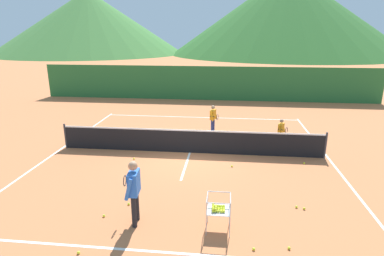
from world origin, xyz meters
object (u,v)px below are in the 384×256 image
at_px(tennis_ball_1, 104,216).
at_px(tennis_ball_2, 78,253).
at_px(student_0, 213,116).
at_px(tennis_ball_5, 131,185).
at_px(tennis_ball_3, 129,204).
at_px(tennis_ball_4, 254,249).
at_px(tennis_ball_0, 232,166).
at_px(student_1, 281,130).
at_px(instructor, 134,187).
at_px(tennis_ball_11, 289,248).
at_px(ball_cart, 218,208).
at_px(tennis_ball_9, 297,207).
at_px(tennis_ball_7, 304,163).
at_px(tennis_net, 190,141).
at_px(tennis_ball_8, 304,208).
at_px(tennis_ball_10, 134,159).

xyz_separation_m(tennis_ball_1, tennis_ball_2, (-0.01, -1.48, 0.00)).
bearing_deg(student_0, tennis_ball_5, -111.18).
distance_m(tennis_ball_3, tennis_ball_4, 3.74).
bearing_deg(tennis_ball_0, student_1, 50.16).
distance_m(instructor, tennis_ball_4, 3.20).
relative_size(tennis_ball_0, tennis_ball_4, 1.00).
distance_m(tennis_ball_1, tennis_ball_4, 3.97).
distance_m(student_1, tennis_ball_3, 7.48).
distance_m(tennis_ball_2, tennis_ball_11, 4.71).
bearing_deg(student_1, tennis_ball_3, -132.38).
bearing_deg(ball_cart, tennis_ball_5, 144.22).
bearing_deg(tennis_ball_4, instructor, 165.44).
height_order(ball_cart, tennis_ball_0, ball_cart).
relative_size(tennis_ball_1, tennis_ball_9, 1.00).
xyz_separation_m(instructor, tennis_ball_5, (-0.70, 1.96, -0.99)).
xyz_separation_m(tennis_ball_3, tennis_ball_7, (5.62, 3.57, 0.00)).
bearing_deg(tennis_ball_7, tennis_ball_11, -105.88).
bearing_deg(student_0, tennis_net, -105.86).
height_order(tennis_ball_5, tennis_ball_7, same).
bearing_deg(student_1, tennis_ball_7, -72.86).
bearing_deg(tennis_net, ball_cart, -75.88).
bearing_deg(tennis_ball_5, tennis_ball_7, 22.59).
xyz_separation_m(tennis_ball_0, tennis_ball_7, (2.68, 0.57, 0.00)).
height_order(tennis_ball_8, tennis_ball_10, same).
distance_m(ball_cart, tennis_ball_4, 1.23).
bearing_deg(ball_cart, tennis_ball_2, -157.39).
distance_m(ball_cart, tennis_ball_0, 3.95).
bearing_deg(tennis_ball_2, student_1, 54.27).
xyz_separation_m(tennis_net, tennis_ball_5, (-1.51, -3.13, -0.47)).
bearing_deg(tennis_ball_10, instructor, -73.10).
relative_size(tennis_net, tennis_ball_2, 156.20).
bearing_deg(tennis_ball_9, ball_cart, -149.93).
height_order(tennis_ball_0, tennis_ball_11, same).
relative_size(tennis_ball_8, tennis_ball_10, 1.00).
bearing_deg(tennis_net, student_1, 18.17).
relative_size(tennis_ball_2, tennis_ball_10, 1.00).
bearing_deg(tennis_ball_8, tennis_ball_3, -176.48).
bearing_deg(tennis_ball_8, student_0, 112.84).
bearing_deg(tennis_ball_10, tennis_ball_1, -85.11).
bearing_deg(tennis_ball_0, tennis_ball_10, 175.32).
xyz_separation_m(tennis_net, tennis_ball_1, (-1.72, -4.93, -0.47)).
bearing_deg(tennis_ball_7, tennis_ball_5, -157.41).
xyz_separation_m(student_1, ball_cart, (-2.48, -6.39, -0.13)).
bearing_deg(student_0, tennis_ball_9, -68.38).
xyz_separation_m(ball_cart, tennis_ball_5, (-2.80, 2.02, -0.55)).
bearing_deg(tennis_ball_4, ball_cart, 139.93).
xyz_separation_m(student_0, tennis_ball_5, (-2.30, -5.95, -0.78)).
bearing_deg(tennis_ball_8, tennis_ball_10, 152.21).
bearing_deg(tennis_ball_10, tennis_ball_4, -49.46).
xyz_separation_m(tennis_ball_5, tennis_ball_10, (-0.56, 2.18, 0.00)).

